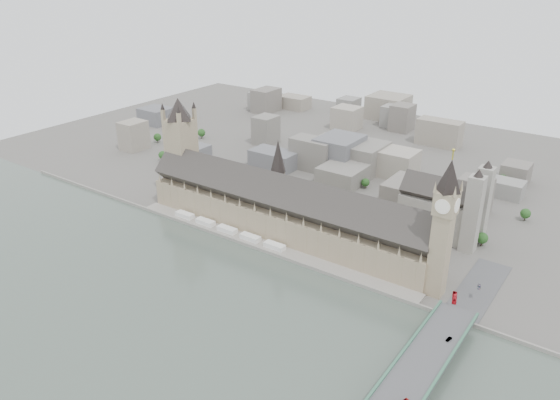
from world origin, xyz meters
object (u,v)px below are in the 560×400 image
Objects in this scene: elizabeth_tower at (444,219)px; car_silver at (449,339)px; palace_of_westminster at (283,210)px; victoria_tower at (181,145)px; westminster_abbey at (444,209)px; westminster_bridge at (414,380)px; car_approach at (479,287)px; red_bus_north at (455,298)px.

car_silver is (29.77, -58.05, -47.06)m from elizabeth_tower.
palace_of_westminster is at bearing 169.32° from car_silver.
victoria_tower reaches higher than car_silver.
westminster_abbey reaches higher than car_silver.
elizabeth_tower is 1.07× the size of victoria_tower.
car_approach is at bearing 88.11° from westminster_bridge.
palace_of_westminster reaches higher than car_silver.
elizabeth_tower is 80.44m from car_silver.
palace_of_westminster is at bearing 146.51° from westminster_bridge.
elizabeth_tower reaches higher than westminster_abbey.
westminster_abbey is 14.44× the size of car_silver.
car_approach is (165.43, -3.25, -11.69)m from palace_of_westminster.
car_silver is at bearing -91.46° from red_bus_north.
car_silver is (289.77, -76.05, -44.18)m from victoria_tower.
victoria_tower is at bearing 177.04° from palace_of_westminster.
car_approach is at bearing -1.90° from victoria_tower.
victoria_tower is at bearing 164.26° from car_approach.
car_approach is (8.99, 23.96, -0.93)m from red_bus_north.
car_approach is at bearing 53.08° from red_bus_north.
westminster_bridge is 190.56m from westminster_abbey.
car_silver is (5.77, 37.45, 5.90)m from westminster_bridge.
elizabeth_tower reaches higher than palace_of_westminster.
red_bus_north is (45.52, -102.51, -13.14)m from westminster_abbey.
palace_of_westminster is at bearing 175.15° from elizabeth_tower.
victoria_tower reaches higher than westminster_bridge.
palace_of_westminster is 2.65× the size of victoria_tower.
red_bus_north reaches higher than car_silver.
victoria_tower is 21.24× the size of car_silver.
victoria_tower is 309.91m from westminster_bridge.
victoria_tower is 0.31× the size of westminster_bridge.
red_bus_north is 44.03m from car_silver.
car_silver reaches higher than car_approach.
westminster_abbey reaches higher than westminster_bridge.
westminster_bridge is at bearing -75.89° from elizabeth_tower.
car_silver is at bearing -101.83° from car_approach.
westminster_abbey is at bearing 105.64° from westminster_bridge.
elizabeth_tower is at bearing -176.72° from car_approach.
victoria_tower is 290.97m from car_approach.
car_approach is at bearing -1.13° from palace_of_westminster.
westminster_abbey is (232.92, 69.00, -30.12)m from victoria_tower.
westminster_abbey is 96.64m from car_approach.
red_bus_north is (-5.55, 79.99, 6.82)m from westminster_bridge.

